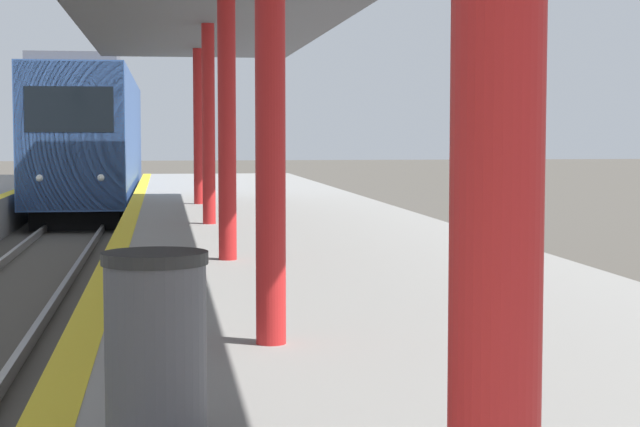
{
  "coord_description": "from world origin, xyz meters",
  "views": [
    {
      "loc": [
        2.27,
        -1.24,
        2.45
      ],
      "look_at": [
        4.51,
        14.04,
        1.31
      ],
      "focal_mm": 60.0,
      "sensor_mm": 36.0,
      "label": 1
    }
  ],
  "objects": [
    {
      "name": "train",
      "position": [
        0.0,
        34.95,
        2.3
      ],
      "size": [
        2.68,
        19.01,
        4.52
      ],
      "color": "black",
      "rests_on": "ground"
    },
    {
      "name": "trash_bin",
      "position": [
        2.22,
        3.97,
        1.42
      ],
      "size": [
        0.52,
        0.52,
        0.94
      ],
      "color": "#4C4C51",
      "rests_on": "platform_right"
    }
  ]
}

